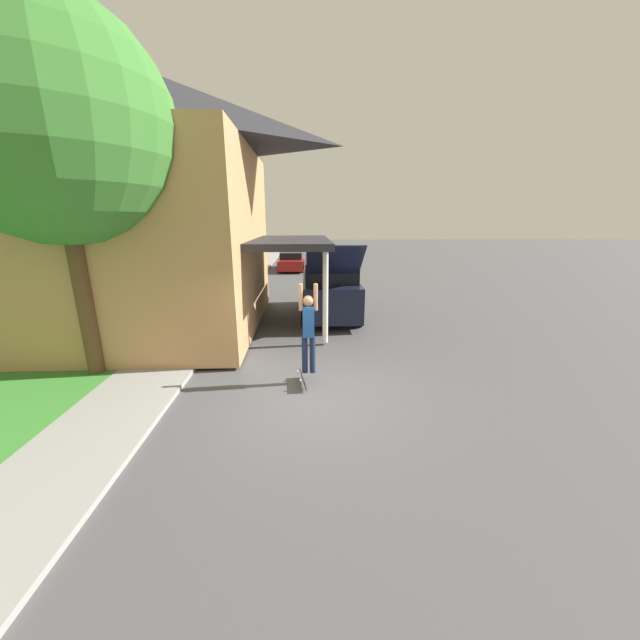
% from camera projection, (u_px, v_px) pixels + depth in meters
% --- Properties ---
extents(ground_plane, '(120.00, 120.00, 0.00)m').
position_uv_depth(ground_plane, '(305.00, 395.00, 7.55)').
color(ground_plane, '#49494C').
extents(lawn, '(10.00, 80.00, 0.08)m').
position_uv_depth(lawn, '(86.00, 320.00, 13.00)').
color(lawn, '#387F2D').
rests_on(lawn, ground_plane).
extents(sidewalk, '(1.80, 80.00, 0.10)m').
position_uv_depth(sidewalk, '(208.00, 319.00, 13.17)').
color(sidewalk, gray).
rests_on(sidewalk, ground_plane).
extents(house, '(13.80, 8.11, 8.48)m').
position_uv_depth(house, '(71.00, 189.00, 10.82)').
color(house, tan).
rests_on(house, lawn).
extents(lawn_tree_near, '(4.77, 4.77, 7.72)m').
position_uv_depth(lawn_tree_near, '(52.00, 125.00, 7.08)').
color(lawn_tree_near, brown).
rests_on(lawn_tree_near, lawn).
extents(lawn_tree_far, '(5.04, 5.04, 7.10)m').
position_uv_depth(lawn_tree_far, '(159.00, 190.00, 13.19)').
color(lawn_tree_far, brown).
rests_on(lawn_tree_far, lawn).
extents(suv_parked, '(2.11, 5.62, 2.89)m').
position_uv_depth(suv_parked, '(329.00, 286.00, 13.52)').
color(suv_parked, black).
rests_on(suv_parked, ground_plane).
extents(car_down_street, '(1.89, 4.47, 1.33)m').
position_uv_depth(car_down_street, '(291.00, 261.00, 26.05)').
color(car_down_street, maroon).
rests_on(car_down_street, ground_plane).
extents(skateboarder, '(0.41, 0.23, 2.02)m').
position_uv_depth(skateboarder, '(308.00, 328.00, 7.75)').
color(skateboarder, '#192347').
rests_on(skateboarder, ground_plane).
extents(skateboard, '(0.22, 0.80, 0.26)m').
position_uv_depth(skateboard, '(303.00, 379.00, 7.96)').
color(skateboard, black).
rests_on(skateboard, ground_plane).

